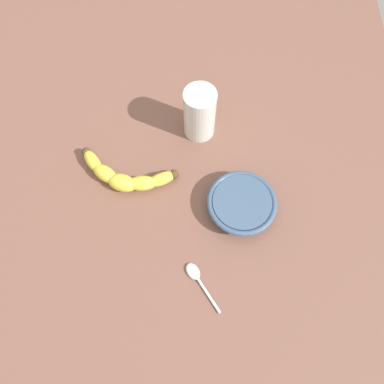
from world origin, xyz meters
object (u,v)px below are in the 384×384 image
object	(u,v)px
smoothie_glass	(200,114)
teaspoon	(195,274)
banana	(124,176)
ceramic_bowl	(241,204)

from	to	relation	value
smoothie_glass	teaspoon	world-z (taller)	smoothie_glass
banana	teaspoon	world-z (taller)	banana
banana	smoothie_glass	world-z (taller)	smoothie_glass
ceramic_bowl	teaspoon	xyz separation A→B (cm)	(14.41, -9.37, -1.77)
banana	smoothie_glass	size ratio (longest dim) A/B	1.71
banana	teaspoon	distance (cm)	25.77
smoothie_glass	ceramic_bowl	bearing A→B (deg)	25.08
banana	smoothie_glass	bearing A→B (deg)	54.53
banana	ceramic_bowl	bearing A→B (deg)	0.92
smoothie_glass	teaspoon	bearing A→B (deg)	-0.47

